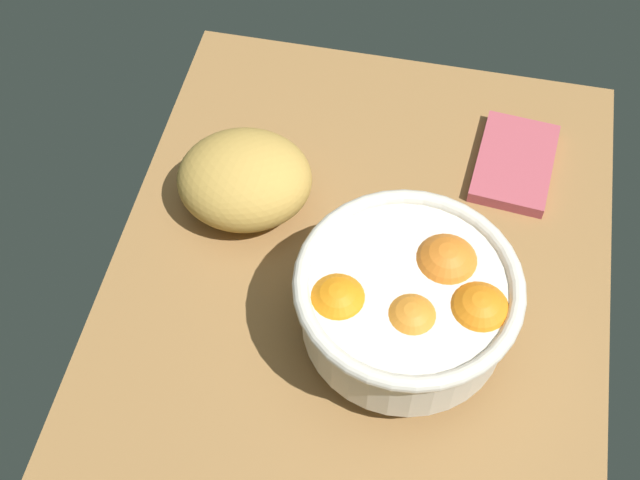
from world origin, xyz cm
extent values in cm
cube|color=olive|center=(0.00, 0.00, -1.50)|extent=(81.41, 53.36, 3.00)
cylinder|color=silver|center=(1.04, -5.56, 1.38)|extent=(10.80, 10.80, 2.77)
cylinder|color=silver|center=(1.04, -5.56, 6.44)|extent=(20.22, 20.22, 7.35)
torus|color=silver|center=(1.04, -5.56, 10.11)|extent=(21.82, 21.82, 1.60)
sphere|color=orange|center=(-0.47, -12.27, 8.02)|extent=(6.90, 6.90, 6.90)
sphere|color=orange|center=(-2.05, -6.31, 7.90)|extent=(6.23, 6.23, 6.23)
sphere|color=orange|center=(4.56, -8.67, 8.06)|extent=(7.18, 7.18, 7.18)
sphere|color=orange|center=(-1.60, 0.67, 7.97)|extent=(6.67, 6.67, 6.67)
ellipsoid|color=gold|center=(14.19, 14.04, 4.42)|extent=(15.28, 16.81, 8.84)
cube|color=#B04956|center=(25.63, -15.24, 0.78)|extent=(13.90, 9.78, 1.55)
camera|label=1|loc=(-40.64, -5.70, 78.02)|focal=47.81mm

